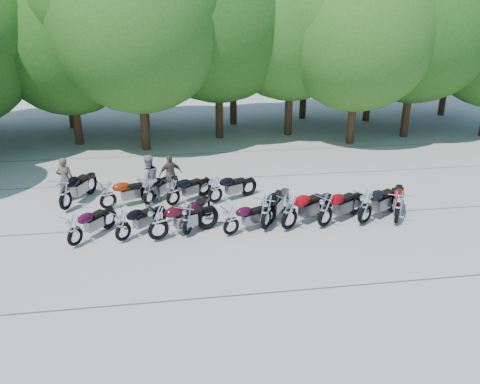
{
  "coord_description": "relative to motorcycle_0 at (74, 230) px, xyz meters",
  "views": [
    {
      "loc": [
        -2.19,
        -13.19,
        6.88
      ],
      "look_at": [
        0.0,
        1.5,
        1.1
      ],
      "focal_mm": 35.0,
      "sensor_mm": 36.0,
      "label": 1
    }
  ],
  "objects": [
    {
      "name": "motorcycle_4",
      "position": [
        4.87,
        0.02,
        -0.02
      ],
      "size": [
        2.13,
        1.44,
        1.17
      ],
      "primitive_type": null,
      "rotation": [
        0.0,
        0.0,
        2.01
      ],
      "color": "#34071D",
      "rests_on": "ground"
    },
    {
      "name": "tree_2",
      "position": [
        -1.93,
        12.46,
        4.71
      ],
      "size": [
        7.31,
        7.31,
        8.97
      ],
      "color": "#3A2614",
      "rests_on": "ground"
    },
    {
      "name": "motorcycle_5",
      "position": [
        6.07,
        0.26,
        0.11
      ],
      "size": [
        1.98,
        2.53,
        1.42
      ],
      "primitive_type": null,
      "rotation": [
        0.0,
        0.0,
        2.58
      ],
      "color": "black",
      "rests_on": "ground"
    },
    {
      "name": "tree_4",
      "position": [
        5.86,
        12.71,
        6.04
      ],
      "size": [
        9.13,
        9.13,
        11.2
      ],
      "color": "#3A2614",
      "rests_on": "ground"
    },
    {
      "name": "tree_14",
      "position": [
        16.01,
        15.72,
        5.23
      ],
      "size": [
        8.02,
        8.02,
        9.84
      ],
      "color": "#3A2614",
      "rests_on": "ground"
    },
    {
      "name": "tree_15",
      "position": [
        21.94,
        16.65,
        6.43
      ],
      "size": [
        9.67,
        9.67,
        11.86
      ],
      "color": "#3A2614",
      "rests_on": "ground"
    },
    {
      "name": "tree_5",
      "position": [
        9.94,
        12.83,
        5.97
      ],
      "size": [
        9.04,
        9.04,
        11.1
      ],
      "color": "#3A2614",
      "rests_on": "ground"
    },
    {
      "name": "motorcycle_1",
      "position": [
        1.44,
        0.12,
        -0.0
      ],
      "size": [
        1.96,
        1.92,
        1.19
      ],
      "primitive_type": null,
      "rotation": [
        0.0,
        0.0,
        2.34
      ],
      "color": "black",
      "rests_on": "ground"
    },
    {
      "name": "motorcycle_9",
      "position": [
        10.6,
        0.09,
        0.08
      ],
      "size": [
        1.75,
        2.46,
        1.35
      ],
      "primitive_type": null,
      "rotation": [
        0.0,
        0.0,
        2.66
      ],
      "color": "#8B0605",
      "rests_on": "ground"
    },
    {
      "name": "motorcycle_2",
      "position": [
        2.55,
        -0.0,
        0.09
      ],
      "size": [
        2.53,
        1.63,
        1.37
      ],
      "primitive_type": null,
      "rotation": [
        0.0,
        0.0,
        1.97
      ],
      "color": "#3D0810",
      "rests_on": "ground"
    },
    {
      "name": "rider_1",
      "position": [
        2.17,
        3.42,
        0.34
      ],
      "size": [
        1.1,
        0.99,
        1.87
      ],
      "primitive_type": "imported",
      "rotation": [
        0.0,
        0.0,
        3.51
      ],
      "color": "gray",
      "rests_on": "ground"
    },
    {
      "name": "tree_12",
      "position": [
        7.13,
        16.09,
        5.13
      ],
      "size": [
        7.88,
        7.88,
        9.67
      ],
      "color": "#3A2614",
      "rests_on": "ground"
    },
    {
      "name": "tree_11",
      "position": [
        1.56,
        16.05,
        4.9
      ],
      "size": [
        7.56,
        7.56,
        9.28
      ],
      "color": "#3A2614",
      "rests_on": "ground"
    },
    {
      "name": "rider_0",
      "position": [
        -1.0,
        4.03,
        0.27
      ],
      "size": [
        0.67,
        0.48,
        1.73
      ],
      "primitive_type": "imported",
      "rotation": [
        0.0,
        0.0,
        3.04
      ],
      "color": "#4E4438",
      "rests_on": "ground"
    },
    {
      "name": "motorcycle_8",
      "position": [
        9.48,
        0.18,
        0.12
      ],
      "size": [
        2.55,
        2.03,
        1.43
      ],
      "primitive_type": null,
      "rotation": [
        0.0,
        0.0,
        2.15
      ],
      "color": "black",
      "rests_on": "ground"
    },
    {
      "name": "tree_13",
      "position": [
        12.02,
        17.1,
        5.44
      ],
      "size": [
        8.31,
        8.31,
        10.2
      ],
      "color": "#3A2614",
      "rests_on": "ground"
    },
    {
      "name": "tree_6",
      "position": [
        12.88,
        10.44,
        5.21
      ],
      "size": [
        8.0,
        8.0,
        9.82
      ],
      "color": "#3A2614",
      "rests_on": "ground"
    },
    {
      "name": "motorcycle_3",
      "position": [
        3.47,
        0.26,
        0.02
      ],
      "size": [
        1.56,
        2.28,
        1.25
      ],
      "primitive_type": null,
      "rotation": [
        0.0,
        0.0,
        2.7
      ],
      "color": "#330719",
      "rests_on": "ground"
    },
    {
      "name": "motorcycle_11",
      "position": [
        0.69,
        2.78,
        0.03
      ],
      "size": [
        2.29,
        1.54,
        1.25
      ],
      "primitive_type": null,
      "rotation": [
        0.0,
        0.0,
        2.0
      ],
      "color": "#992205",
      "rests_on": "ground"
    },
    {
      "name": "motorcycle_14",
      "position": [
        4.63,
        2.81,
        0.01
      ],
      "size": [
        2.23,
        1.54,
        1.22
      ],
      "primitive_type": null,
      "rotation": [
        0.0,
        0.0,
        2.03
      ],
      "color": "black",
      "rests_on": "ground"
    },
    {
      "name": "rider_2",
      "position": [
        3.0,
        4.27,
        0.2
      ],
      "size": [
        1.01,
        0.64,
        1.6
      ],
      "primitive_type": "imported",
      "rotation": [
        0.0,
        0.0,
        3.44
      ],
      "color": "#504239",
      "rests_on": "ground"
    },
    {
      "name": "motorcycle_7",
      "position": [
        8.07,
        0.18,
        0.09
      ],
      "size": [
        2.44,
        1.93,
        1.37
      ],
      "primitive_type": null,
      "rotation": [
        0.0,
        0.0,
        2.14
      ],
      "color": "maroon",
      "rests_on": "ground"
    },
    {
      "name": "tree_3",
      "position": [
        1.75,
        10.86,
        5.72
      ],
      "size": [
        8.7,
        8.7,
        10.67
      ],
      "color": "#3A2614",
      "rests_on": "ground"
    },
    {
      "name": "motorcycle_12",
      "position": [
        2.15,
        2.99,
        0.01
      ],
      "size": [
        1.79,
        2.12,
        1.21
      ],
      "primitive_type": null,
      "rotation": [
        0.0,
        0.0,
        2.51
      ],
      "color": "black",
      "rests_on": "ground"
    },
    {
      "name": "tree_7",
      "position": [
        16.53,
        11.41,
        5.79
      ],
      "size": [
        8.79,
        8.79,
        10.79
      ],
      "color": "#3A2614",
      "rests_on": "ground"
    },
    {
      "name": "motorcycle_0",
      "position": [
        0.0,
        0.0,
        0.0
      ],
      "size": [
        1.75,
        2.1,
        1.2
      ],
      "primitive_type": null,
      "rotation": [
        0.0,
        0.0,
        2.53
      ],
      "color": "#390721",
      "rests_on": "ground"
    },
    {
      "name": "motorcycle_6",
      "position": [
        6.83,
        0.13,
        0.11
      ],
      "size": [
        2.53,
        2.01,
        1.42
      ],
      "primitive_type": null,
      "rotation": [
        0.0,
        0.0,
        2.14
      ],
      "color": "#9B0509",
      "rests_on": "ground"
    },
    {
      "name": "motorcycle_10",
      "position": [
        -0.83,
        2.93,
        0.11
      ],
      "size": [
        1.6,
        2.63,
        1.42
      ],
      "primitive_type": null,
      "rotation": [
        0.0,
        0.0,
        2.78
      ],
      "color": "black",
      "rests_on": "ground"
    },
    {
      "name": "tree_10",
      "position": [
        -2.97,
        16.59,
        5.06
      ],
      "size": [
        7.78,
        7.78,
        9.55
      ],
      "color": "#3A2614",
      "rests_on": "ground"
    },
    {
      "name": "ground",
      "position": [
        5.33,
        -0.38,
        -0.6
      ],
      "size": [
        90.0,
        90.0,
        0.0
      ],
      "primitive_type": "plane",
      "color": "gray",
      "rests_on": "ground"
    },
    {
      "name": "motorcycle_13",
      "position": [
        3.05,
        2.79,
        0.01
      ],
      "size": [
        2.1,
        1.82,
        1.21
      ],
      "primitive_type": null,
      "rotation": [
        0.0,
        0.0,
        2.22
      ],
      "color": "black",
      "rests_on": "ground"
    }
  ]
}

